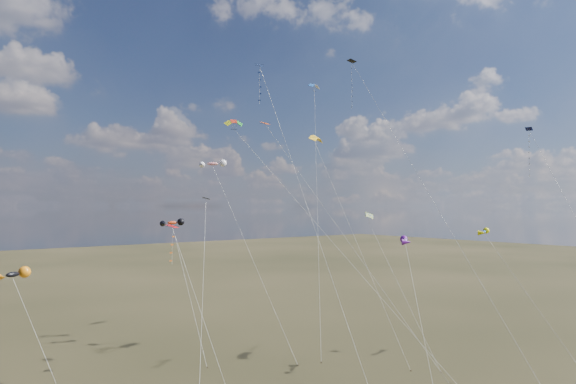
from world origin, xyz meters
TOP-DOWN VIEW (x-y plane):
  - diamond_black_high at (11.98, 18.29)m, footprint 7.08×30.29m
  - diamond_navy_tall at (-2.21, 19.12)m, footprint 3.58×21.85m
  - diamond_black_mid at (-10.52, 18.09)m, footprint 8.40×13.74m
  - diamond_red_low at (-13.33, 18.82)m, footprint 2.43×9.51m
  - diamond_navy_right at (26.95, 3.40)m, footprint 6.72×16.46m
  - diamond_orange_center at (1.82, 16.34)m, footprint 9.31×19.56m
  - parafoil_yellow at (7.99, 22.28)m, footprint 2.88×15.91m
  - parafoil_blue_white at (16.20, 32.19)m, footprint 14.82×17.60m
  - parafoil_striped at (9.74, 14.76)m, footprint 2.80×10.91m
  - parafoil_tricolor at (-7.73, 16.64)m, footprint 14.56×19.18m
  - novelty_black_orange at (-26.28, 25.60)m, footprint 4.93×6.44m
  - novelty_orange_black at (-6.17, 34.70)m, footprint 3.34×13.89m
  - novelty_white_purple at (9.01, 8.79)m, footprint 8.77×10.86m
  - novelty_redwhite_stripe at (-0.26, 34.56)m, footprint 3.35×19.49m
  - novelty_blue_yellow at (21.66, 6.98)m, footprint 3.54×13.45m

SIDE VIEW (x-z plane):
  - novelty_black_orange at x=-26.28m, z-range 5.23..16.93m
  - diamond_black_mid at x=-10.52m, z-range 3.60..22.00m
  - diamond_red_low at x=-13.33m, z-range 5.23..20.83m
  - novelty_white_purple at x=9.01m, z-range 6.55..20.68m
  - novelty_blue_yellow at x=21.66m, z-range 6.85..21.60m
  - novelty_orange_black at x=-6.17m, z-range 7.28..23.07m
  - parafoil_striped at x=9.74m, z-range 7.94..25.18m
  - diamond_orange_center at x=1.82m, z-range 5.92..33.29m
  - diamond_navy_right at x=26.95m, z-range 9.24..36.45m
  - novelty_redwhite_stripe at x=-0.26m, z-range 11.26..35.10m
  - parafoil_tricolor at x=-7.73m, z-range 12.47..39.00m
  - parafoil_yellow at x=7.99m, z-range 12.74..39.76m
  - diamond_navy_tall at x=-2.21m, z-range 12.11..46.00m
  - diamond_black_high at x=11.98m, z-range 12.99..49.70m
  - parafoil_blue_white at x=16.20m, z-range 17.56..54.39m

